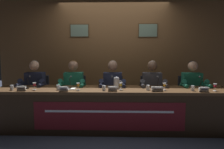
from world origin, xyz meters
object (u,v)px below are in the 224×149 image
Objects in this scene: panelist_center at (113,87)px; microphone_far_right at (201,85)px; juice_glass_left at (78,85)px; juice_glass_right at (164,85)px; juice_glass_far_left at (34,85)px; panelist_far_right at (193,88)px; nameplate_center at (113,89)px; panelist_right at (152,87)px; panelist_left at (73,87)px; water_cup_left at (58,88)px; nameplate_far_right at (204,89)px; chair_left at (75,98)px; water_cup_center at (104,88)px; microphone_far_left at (28,84)px; juice_glass_center at (121,85)px; chair_center at (113,99)px; nameplate_left at (64,89)px; microphone_center at (112,84)px; chair_far_right at (189,99)px; document_stack_left at (69,89)px; chair_far_left at (38,98)px; water_cup_far_left at (12,88)px; microphone_right at (158,84)px; water_cup_far_right at (193,88)px; water_cup_right at (148,88)px; conference_table at (112,103)px; chair_right at (151,99)px; juice_glass_far_right at (215,86)px; water_pitcher_central at (117,83)px; microphone_left at (70,84)px; nameplate_far_left at (21,88)px.

panelist_center is 5.65× the size of microphone_far_right.
juice_glass_right is at bearing 1.53° from juice_glass_left.
juice_glass_far_left is 2.93m from panelist_far_right.
panelist_right is (0.76, 0.60, -0.08)m from nameplate_center.
panelist_left is 0.54m from water_cup_left.
chair_left is at bearing 160.40° from nameplate_far_right.
juice_glass_left reaches higher than water_cup_center.
juice_glass_center is (1.66, -0.10, 0.01)m from microphone_far_left.
water_cup_center is (-0.28, -0.08, -0.05)m from juice_glass_center.
panelist_left is 1.55m from panelist_right.
water_cup_center is at bearing -100.02° from chair_center.
juice_glass_right is at bearing 5.17° from nameplate_left.
water_cup_center is at bearing 158.35° from nameplate_center.
nameplate_far_right is at bearing -22.14° from panelist_center.
microphone_center reaches higher than nameplate_left.
water_cup_center is at bearing 7.74° from nameplate_left.
panelist_center is (0.80, 0.63, -0.08)m from nameplate_left.
chair_far_right is 4.16× the size of document_stack_left.
water_cup_far_left is at bearing -102.18° from chair_far_left.
microphone_right is 1.40× the size of nameplate_far_right.
juice_glass_center is 1.21m from water_cup_far_right.
juice_glass_far_left reaches higher than water_cup_right.
panelist_center is 1.00× the size of panelist_right.
document_stack_left is (0.17, 0.08, -0.03)m from water_cup_left.
panelist_left is 0.43m from document_stack_left.
juice_glass_left reaches higher than water_cup_far_left.
juice_glass_left reaches higher than conference_table.
juice_glass_left is (0.93, -0.16, 0.01)m from microphone_far_left.
nameplate_far_right is at bearing -47.87° from chair_right.
microphone_right is (0.05, -0.54, 0.39)m from chair_right.
juice_glass_far_right reaches higher than water_cup_center.
water_cup_right is 0.40× the size of water_pitcher_central.
water_pitcher_central is (0.06, 0.30, 0.05)m from nameplate_center.
microphone_left is 1.02m from chair_center.
microphone_far_left reaches higher than chair_center.
panelist_far_right reaches higher than microphone_center.
water_cup_right reaches higher than nameplate_far_left.
chair_right is at bearing 180.00° from chair_far_right.
chair_left is 7.21× the size of juice_glass_right.
panelist_left is (0.74, 0.60, -0.08)m from nameplate_far_left.
water_cup_far_left is at bearing -172.15° from water_pitcher_central.
document_stack_left is (0.77, 0.17, -0.03)m from nameplate_far_left.
water_cup_far_left is (-1.71, -0.08, 0.27)m from conference_table.
microphone_left is at bearing 164.30° from nameplate_center.
panelist_left is 9.85× the size of juice_glass_far_right.
chair_right is 0.77m from chair_far_right.
water_cup_left is 0.55× the size of nameplate_far_right.
conference_table is at bearing -177.52° from juice_glass_center.
juice_glass_left and juice_glass_center have the same top height.
panelist_far_right is at bearing 6.69° from microphone_far_left.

